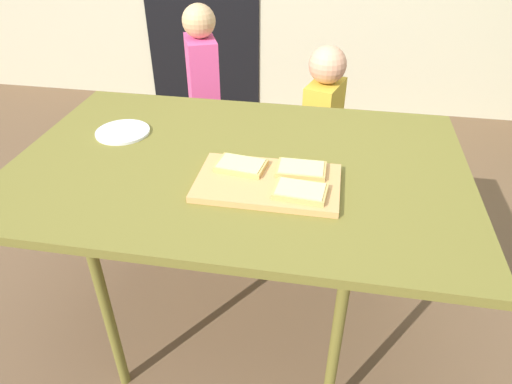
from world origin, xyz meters
TOP-DOWN VIEW (x-y plane):
  - ground_plane at (0.00, 0.00)m, footprint 16.00×16.00m
  - dining_table at (0.00, 0.00)m, footprint 1.50×0.99m
  - cutting_board at (0.12, -0.13)m, footprint 0.44×0.26m
  - pizza_slice_far_left at (0.02, -0.07)m, footprint 0.16×0.12m
  - pizza_slice_far_right at (0.21, -0.06)m, footprint 0.15×0.10m
  - pizza_slice_near_right at (0.22, -0.18)m, footprint 0.16×0.11m
  - plate_white_left at (-0.46, 0.13)m, footprint 0.20×0.20m
  - child_left at (-0.38, 0.89)m, footprint 0.22×0.28m
  - child_right at (0.25, 0.85)m, footprint 0.20×0.27m

SIDE VIEW (x-z plane):
  - ground_plane at x=0.00m, z-range 0.00..0.00m
  - child_right at x=0.25m, z-range 0.07..0.99m
  - child_left at x=-0.38m, z-range 0.07..1.14m
  - dining_table at x=0.00m, z-range 0.34..1.11m
  - plate_white_left at x=-0.46m, z-range 0.77..0.78m
  - cutting_board at x=0.12m, z-range 0.77..0.79m
  - pizza_slice_far_left at x=0.02m, z-range 0.79..0.81m
  - pizza_slice_far_right at x=0.21m, z-range 0.79..0.81m
  - pizza_slice_near_right at x=0.22m, z-range 0.79..0.81m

